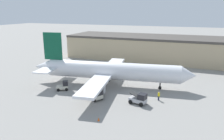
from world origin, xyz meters
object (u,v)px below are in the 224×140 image
(belt_loader_truck, at_px, (139,99))
(pushback_tug, at_px, (63,86))
(ground_crew_worker, at_px, (159,96))
(safety_cone_near, at_px, (99,119))
(baggage_tug, at_px, (95,94))
(airplane, at_px, (108,71))

(belt_loader_truck, bearing_deg, pushback_tug, -172.93)
(ground_crew_worker, bearing_deg, safety_cone_near, 42.35)
(ground_crew_worker, bearing_deg, baggage_tug, 3.55)
(ground_crew_worker, xyz_separation_m, pushback_tug, (-20.15, -1.77, -0.05))
(baggage_tug, bearing_deg, ground_crew_worker, 47.48)
(airplane, xyz_separation_m, ground_crew_worker, (12.28, -4.44, -2.55))
(belt_loader_truck, relative_size, pushback_tug, 1.16)
(ground_crew_worker, height_order, baggage_tug, baggage_tug)
(baggage_tug, relative_size, belt_loader_truck, 1.16)
(baggage_tug, xyz_separation_m, belt_loader_truck, (8.44, 0.89, -0.00))
(belt_loader_truck, xyz_separation_m, pushback_tug, (-17.07, 1.22, -0.10))
(baggage_tug, distance_m, belt_loader_truck, 8.49)
(airplane, bearing_deg, safety_cone_near, -81.48)
(belt_loader_truck, distance_m, pushback_tug, 17.11)
(airplane, distance_m, belt_loader_truck, 12.07)
(pushback_tug, bearing_deg, ground_crew_worker, -27.63)
(ground_crew_worker, relative_size, safety_cone_near, 3.27)
(airplane, height_order, safety_cone_near, airplane)
(airplane, bearing_deg, pushback_tug, -150.44)
(belt_loader_truck, bearing_deg, airplane, 152.22)
(ground_crew_worker, height_order, belt_loader_truck, belt_loader_truck)
(airplane, bearing_deg, belt_loader_truck, -47.59)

